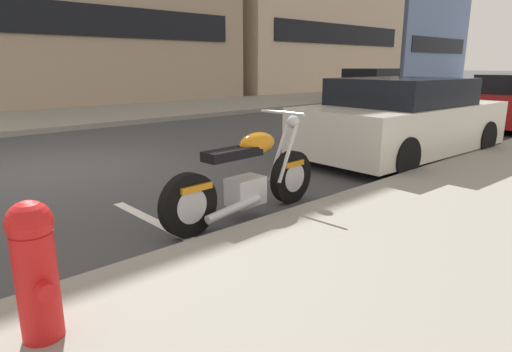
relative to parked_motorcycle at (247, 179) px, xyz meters
The scene contains 7 objects.
ground_plane 3.85m from the parked_motorcycle, 102.59° to the left, with size 260.00×260.00×0.00m, color #3D3D3F.
sidewalk_far_curb 15.17m from the parked_motorcycle, 42.57° to the left, with size 120.00×5.00×0.14m, color gray.
parking_stall_stripe 0.98m from the parked_motorcycle, 160.02° to the left, with size 0.12×2.20×0.01m, color silver.
parked_motorcycle is the anchor object (origin of this frame).
parked_car_at_intersection 4.16m from the parked_motorcycle, ahead, with size 4.17×2.06×1.39m.
car_opposite_curb 15.16m from the parked_motorcycle, 28.37° to the left, with size 4.20×2.02×1.46m.
fire_hydrant 2.63m from the parked_motorcycle, 157.28° to the right, with size 0.24×0.36×0.80m.
Camera 1 is at (-2.17, -7.13, 1.62)m, focal length 30.72 mm.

